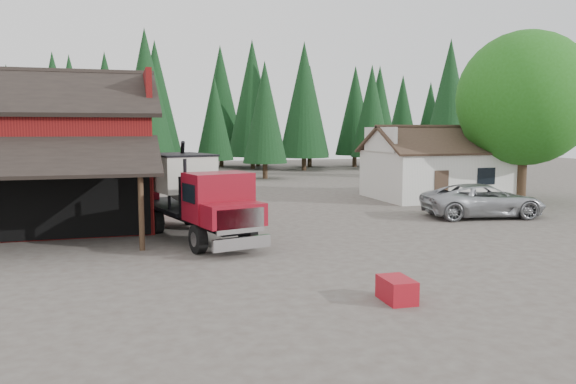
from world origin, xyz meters
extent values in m
plane|color=#4D443D|center=(0.00, 0.00, 0.00)|extent=(120.00, 120.00, 0.00)
cube|color=maroon|center=(-11.00, 10.00, 2.50)|extent=(12.00, 10.00, 5.00)
cube|color=black|center=(-11.00, 12.50, 6.00)|extent=(12.80, 5.53, 2.35)
cube|color=maroon|center=(-5.00, 10.00, 6.00)|extent=(0.25, 7.00, 2.00)
cylinder|color=#382619|center=(-5.60, 2.10, 1.40)|extent=(0.20, 0.20, 2.80)
cube|color=silver|center=(13.00, 13.00, 1.50)|extent=(8.00, 6.00, 3.00)
cube|color=#38281E|center=(13.00, 11.50, 3.75)|extent=(8.60, 3.42, 1.80)
cube|color=#38281E|center=(13.00, 14.50, 3.75)|extent=(8.60, 3.42, 1.80)
cube|color=silver|center=(9.00, 13.00, 3.75)|extent=(0.20, 4.20, 1.50)
cube|color=silver|center=(17.00, 13.00, 3.75)|extent=(0.20, 4.20, 1.50)
cube|color=#38281E|center=(11.50, 9.98, 1.00)|extent=(0.90, 0.06, 2.00)
cube|color=black|center=(14.50, 9.98, 1.60)|extent=(1.20, 0.06, 1.00)
cylinder|color=#382619|center=(17.00, 10.00, 1.60)|extent=(0.60, 0.60, 3.20)
sphere|color=#205E15|center=(17.00, 10.00, 6.20)|extent=(8.00, 8.00, 8.00)
sphere|color=#205E15|center=(15.80, 10.80, 5.00)|extent=(4.40, 4.40, 4.40)
sphere|color=#205E15|center=(18.00, 9.20, 5.30)|extent=(4.80, 4.80, 4.80)
cylinder|color=#382619|center=(6.00, 30.00, 0.80)|extent=(0.44, 0.44, 1.60)
cone|color=black|center=(6.00, 30.00, 5.90)|extent=(3.96, 3.96, 9.00)
cylinder|color=#382619|center=(22.00, 26.00, 0.80)|extent=(0.44, 0.44, 1.60)
cone|color=black|center=(22.00, 26.00, 6.90)|extent=(4.84, 4.84, 11.00)
cylinder|color=#382619|center=(-4.00, 34.00, 0.80)|extent=(0.44, 0.44, 1.60)
cone|color=black|center=(-4.00, 34.00, 7.40)|extent=(5.28, 5.28, 12.00)
cylinder|color=black|center=(-3.72, 1.00, 0.52)|extent=(0.58, 1.08, 1.03)
cylinder|color=black|center=(-1.82, 1.51, 0.52)|extent=(0.58, 1.08, 1.03)
cylinder|color=black|center=(-4.89, 5.34, 0.52)|extent=(0.58, 1.08, 1.03)
cylinder|color=black|center=(-2.99, 5.85, 0.52)|extent=(0.58, 1.08, 1.03)
cylinder|color=black|center=(-5.23, 6.61, 0.52)|extent=(0.58, 1.08, 1.03)
cylinder|color=black|center=(-3.32, 7.12, 0.52)|extent=(0.58, 1.08, 1.03)
cube|color=black|center=(-3.55, 4.15, 0.89)|extent=(3.08, 8.05, 0.37)
cube|color=silver|center=(-2.40, -0.15, 0.52)|extent=(2.13, 0.72, 0.42)
cube|color=silver|center=(-2.42, -0.06, 1.26)|extent=(1.74, 0.55, 0.84)
cube|color=maroon|center=(-2.57, 0.48, 1.41)|extent=(2.35, 1.72, 0.80)
cube|color=maroon|center=(-2.88, 1.66, 1.92)|extent=(2.58, 2.12, 1.73)
cube|color=black|center=(-2.69, 0.93, 2.20)|extent=(1.92, 0.58, 0.84)
cylinder|color=black|center=(-4.01, 2.23, 2.44)|extent=(0.16, 0.16, 1.69)
cube|color=black|center=(-3.12, 2.56, 1.87)|extent=(2.25, 0.70, 1.50)
cube|color=black|center=(-3.89, 5.41, 1.14)|extent=(3.71, 5.87, 0.15)
cube|color=beige|center=(-3.89, 5.41, 2.53)|extent=(2.88, 3.54, 1.50)
cone|color=beige|center=(-3.89, 5.41, 1.59)|extent=(2.52, 2.52, 0.66)
cube|color=black|center=(-3.89, 5.41, 3.30)|extent=(3.00, 3.66, 0.07)
cylinder|color=black|center=(-3.68, 6.83, 2.44)|extent=(0.17, 2.07, 2.86)
cube|color=maroon|center=(-5.01, 7.44, 1.41)|extent=(0.74, 0.87, 0.42)
cylinder|color=silver|center=(-2.00, 2.53, 0.80)|extent=(0.75, 1.04, 0.52)
imported|color=#AAADB2|center=(10.98, 5.31, 0.83)|extent=(6.33, 3.65, 1.66)
cube|color=maroon|center=(0.38, -6.00, 0.30)|extent=(0.73, 1.12, 0.60)
camera|label=1|loc=(-6.18, -18.50, 4.33)|focal=35.00mm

